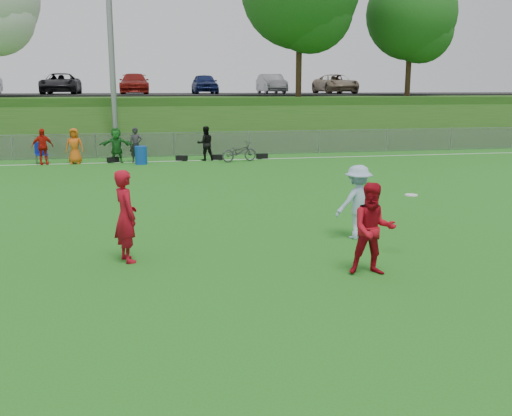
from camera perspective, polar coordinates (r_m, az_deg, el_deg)
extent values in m
plane|color=#286815|center=(11.05, -1.94, -7.04)|extent=(120.00, 120.00, 0.00)
cube|color=white|center=(28.59, -7.92, 4.67)|extent=(60.00, 0.10, 0.01)
cube|color=gray|center=(30.50, -8.20, 6.25)|extent=(58.00, 0.02, 1.20)
cube|color=gray|center=(30.45, -8.23, 7.47)|extent=(58.00, 0.04, 0.04)
cylinder|color=gray|center=(31.23, -14.32, 16.07)|extent=(0.30, 0.30, 12.00)
cube|color=#224E16|center=(41.40, -9.14, 8.96)|extent=(120.00, 18.00, 3.00)
cube|color=black|center=(43.34, -9.33, 11.14)|extent=(120.00, 12.00, 0.10)
cylinder|color=black|center=(36.32, 4.36, 17.75)|extent=(0.36, 0.36, 8.50)
sphere|color=#134512|center=(36.29, 5.48, 19.09)|extent=(5.10, 5.10, 5.10)
cylinder|color=black|center=(40.49, 15.13, 15.73)|extent=(0.36, 0.36, 7.00)
sphere|color=#134512|center=(40.66, 15.28, 18.19)|extent=(5.88, 5.88, 5.88)
sphere|color=#134512|center=(40.55, 16.18, 16.66)|extent=(4.20, 4.20, 4.20)
imported|color=black|center=(42.64, -18.94, 11.68)|extent=(2.39, 5.18, 1.44)
imported|color=maroon|center=(42.31, -12.07, 12.06)|extent=(2.02, 4.96, 1.44)
imported|color=#111C4C|center=(42.57, -5.18, 12.27)|extent=(1.70, 4.23, 1.44)
imported|color=gray|center=(43.40, 1.55, 12.31)|extent=(1.52, 4.37, 1.44)
imported|color=gray|center=(44.79, 7.94, 12.19)|extent=(2.39, 5.18, 1.44)
imported|color=red|center=(28.81, -20.58, 5.77)|extent=(1.08, 0.73, 1.69)
imported|color=#D55B14|center=(28.61, -17.70, 5.93)|extent=(0.87, 0.61, 1.69)
imported|color=#1C6A22|center=(28.47, -13.78, 6.12)|extent=(1.61, 0.62, 1.69)
imported|color=#29292B|center=(28.44, -11.93, 6.20)|extent=(0.69, 0.52, 1.69)
imported|color=black|center=(28.61, -5.08, 6.45)|extent=(0.88, 0.71, 1.69)
cube|color=black|center=(28.65, -14.11, 4.70)|extent=(0.61, 0.45, 0.26)
cube|color=black|center=(28.69, -7.44, 4.97)|extent=(0.62, 0.48, 0.26)
cube|color=black|center=(28.86, -3.88, 5.08)|extent=(0.59, 0.38, 0.26)
cube|color=black|center=(29.25, 0.61, 5.20)|extent=(0.59, 0.37, 0.26)
imported|color=#A60B1B|center=(12.16, -12.90, -0.80)|extent=(0.69, 0.83, 1.95)
imported|color=#AD0C1A|center=(11.27, 11.63, -2.09)|extent=(1.00, 0.85, 1.82)
imported|color=#A2BCE1|center=(13.92, 10.13, 0.59)|extent=(1.28, 0.93, 1.79)
cylinder|color=silver|center=(12.54, 15.27, 1.26)|extent=(0.27, 0.27, 0.02)
cylinder|color=#0F40A4|center=(27.69, -11.43, 5.20)|extent=(0.68, 0.68, 0.86)
cube|color=#0F23A2|center=(29.11, -20.64, 5.03)|extent=(0.69, 0.69, 0.06)
cube|color=#0F23A2|center=(29.35, -20.73, 5.63)|extent=(0.56, 0.19, 0.56)
imported|color=#313134|center=(28.08, -1.70, 5.64)|extent=(1.96, 1.18, 0.97)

